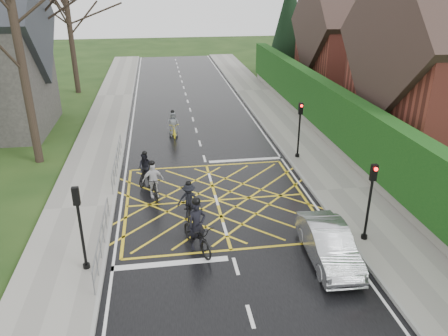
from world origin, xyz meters
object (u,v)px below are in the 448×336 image
object	(u,v)px
cyclist_mid	(189,204)
car	(329,244)
cyclist_back	(146,171)
cyclist_front	(153,184)
cyclist_rear	(197,233)
cyclist_lead	(173,127)

from	to	relation	value
cyclist_mid	car	bearing A→B (deg)	-33.00
cyclist_mid	car	distance (m)	6.00
cyclist_back	car	world-z (taller)	cyclist_back
cyclist_front	cyclist_back	bearing A→B (deg)	91.09
cyclist_rear	cyclist_lead	size ratio (longest dim) A/B	1.28
cyclist_mid	cyclist_lead	world-z (taller)	cyclist_lead
car	cyclist_mid	bearing A→B (deg)	142.82
cyclist_mid	car	size ratio (longest dim) A/B	0.44
cyclist_rear	car	world-z (taller)	cyclist_rear
cyclist_rear	cyclist_back	xyz separation A→B (m)	(-1.94, 6.09, -0.06)
cyclist_front	car	distance (m)	8.45
cyclist_lead	car	size ratio (longest dim) A/B	0.46
cyclist_rear	car	xyz separation A→B (m)	(4.51, -1.39, -0.03)
car	cyclist_lead	bearing A→B (deg)	111.10
cyclist_back	cyclist_front	world-z (taller)	cyclist_front
cyclist_mid	cyclist_front	world-z (taller)	cyclist_front
cyclist_rear	car	distance (m)	4.72
cyclist_rear	cyclist_mid	world-z (taller)	cyclist_rear
cyclist_back	cyclist_mid	xyz separation A→B (m)	(1.83, -3.66, -0.02)
cyclist_rear	cyclist_back	size ratio (longest dim) A/B	1.34
cyclist_back	cyclist_mid	size ratio (longest dim) A/B	0.98
cyclist_back	cyclist_rear	bearing A→B (deg)	-50.44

